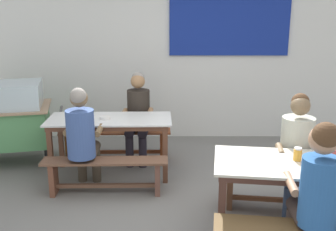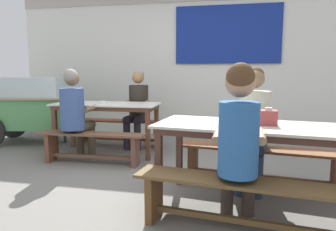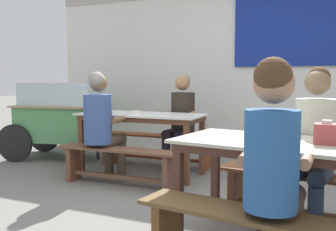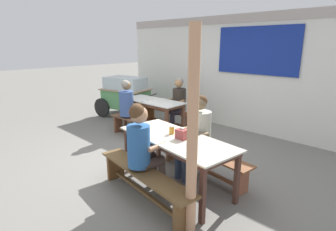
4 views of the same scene
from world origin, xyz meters
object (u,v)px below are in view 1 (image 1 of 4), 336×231
at_px(person_right_near_table, 297,149).
at_px(person_left_back_turned, 82,135).
at_px(food_cart, 0,117).
at_px(bench_near_back, 300,185).
at_px(person_near_front, 317,188).
at_px(bench_far_front, 105,171).
at_px(dining_table_far, 110,125).
at_px(condiment_jar, 298,154).
at_px(person_center_facing, 138,112).
at_px(bench_far_back, 115,140).
at_px(soup_bowl, 105,118).
at_px(dining_table_near, 316,171).
at_px(tissue_box, 326,155).

bearing_deg(person_right_near_table, person_left_back_turned, 168.12).
xyz_separation_m(food_cart, person_right_near_table, (3.64, -1.39, 0.05)).
bearing_deg(bench_near_back, person_near_front, -102.58).
distance_m(bench_far_front, person_left_back_turned, 0.50).
height_order(dining_table_far, condiment_jar, condiment_jar).
bearing_deg(condiment_jar, person_center_facing, 130.00).
bearing_deg(bench_near_back, person_right_near_table, -146.87).
xyz_separation_m(dining_table_far, food_cart, (-1.57, 0.40, -0.01)).
distance_m(food_cart, person_center_facing, 1.89).
bearing_deg(bench_far_back, bench_far_front, -88.44).
bearing_deg(person_right_near_table, bench_near_back, 33.13).
distance_m(dining_table_far, bench_near_back, 2.39).
distance_m(person_near_front, person_left_back_turned, 2.63).
distance_m(dining_table_far, food_cart, 1.61).
bearing_deg(bench_far_back, food_cart, -173.94).
height_order(food_cart, person_right_near_table, person_right_near_table).
xyz_separation_m(dining_table_far, soup_bowl, (-0.05, -0.04, 0.10)).
relative_size(food_cart, soup_bowl, 13.33).
bearing_deg(bench_far_front, dining_table_near, -24.13).
distance_m(food_cart, person_right_near_table, 3.90).
height_order(food_cart, person_near_front, person_near_front).
xyz_separation_m(dining_table_far, condiment_jar, (1.94, -1.42, 0.14)).
relative_size(dining_table_far, person_right_near_table, 1.23).
bearing_deg(person_near_front, condiment_jar, 88.87).
bearing_deg(food_cart, bench_near_back, -19.67).
height_order(dining_table_far, person_right_near_table, person_right_near_table).
xyz_separation_m(bench_far_back, person_center_facing, (0.34, -0.05, 0.43)).
relative_size(dining_table_far, person_center_facing, 1.25).
distance_m(bench_far_back, soup_bowl, 0.79).
bearing_deg(person_left_back_turned, bench_far_back, 77.83).
bearing_deg(person_right_near_table, tissue_box, -77.58).
relative_size(dining_table_far, bench_near_back, 0.90).
distance_m(bench_far_back, condiment_jar, 2.84).
bearing_deg(dining_table_near, bench_far_front, 155.87).
distance_m(food_cart, person_near_front, 4.23).
relative_size(bench_near_back, person_center_facing, 1.39).
height_order(dining_table_far, bench_far_front, dining_table_far).
bearing_deg(bench_near_back, dining_table_near, -97.03).
xyz_separation_m(bench_near_back, person_near_front, (-0.23, -1.04, 0.46)).
relative_size(bench_near_back, soup_bowl, 13.23).
bearing_deg(soup_bowl, condiment_jar, -34.68).
relative_size(person_right_near_table, tissue_box, 8.06).
xyz_separation_m(dining_table_far, bench_far_back, (-0.02, 0.56, -0.40)).
relative_size(person_center_facing, person_near_front, 0.96).
height_order(bench_far_front, food_cart, food_cart).
bearing_deg(bench_near_back, person_center_facing, 141.88).
xyz_separation_m(dining_table_far, bench_near_back, (2.16, -0.93, -0.39)).
bearing_deg(dining_table_far, food_cart, 165.76).
bearing_deg(person_right_near_table, bench_far_front, 168.28).
bearing_deg(dining_table_near, person_left_back_turned, 157.02).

